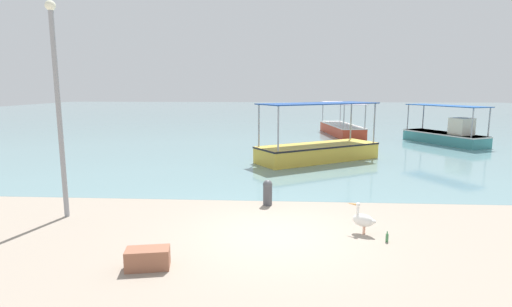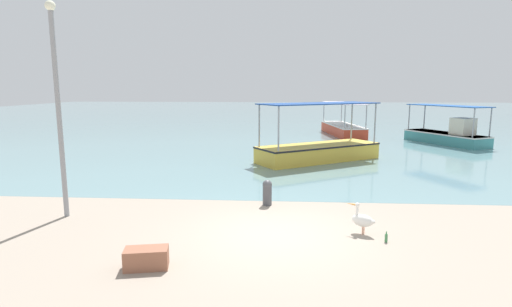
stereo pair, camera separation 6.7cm
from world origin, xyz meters
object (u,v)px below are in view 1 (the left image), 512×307
at_px(fishing_boat_near_left, 341,128).
at_px(pelican, 363,220).
at_px(fishing_boat_outer, 318,149).
at_px(cargo_crate, 148,258).
at_px(fishing_boat_far_right, 447,134).
at_px(lamp_post, 58,100).
at_px(glass_bottle, 387,238).
at_px(mooring_bollard, 268,192).

bearing_deg(fishing_boat_near_left, pelican, -96.98).
xyz_separation_m(fishing_boat_outer, cargo_crate, (-4.62, -12.63, -0.37)).
relative_size(fishing_boat_far_right, lamp_post, 0.99).
bearing_deg(fishing_boat_outer, lamp_post, -130.45).
height_order(cargo_crate, glass_bottle, cargo_crate).
relative_size(fishing_boat_outer, pelican, 8.19).
bearing_deg(fishing_boat_outer, pelican, -88.82).
xyz_separation_m(fishing_boat_outer, pelican, (0.21, -10.35, -0.21)).
distance_m(fishing_boat_near_left, lamp_post, 23.90).
bearing_deg(fishing_boat_outer, fishing_boat_near_left, 75.95).
relative_size(fishing_boat_outer, fishing_boat_far_right, 1.11).
bearing_deg(lamp_post, fishing_boat_far_right, 43.35).
relative_size(mooring_bollard, cargo_crate, 0.92).
relative_size(pelican, mooring_bollard, 0.98).
height_order(fishing_boat_near_left, fishing_boat_far_right, fishing_boat_far_right).
distance_m(fishing_boat_outer, fishing_boat_far_right, 11.25).
bearing_deg(lamp_post, mooring_bollard, 14.46).
distance_m(lamp_post, glass_bottle, 9.45).
distance_m(fishing_boat_far_right, lamp_post, 23.70).
bearing_deg(lamp_post, pelican, -6.08).
distance_m(fishing_boat_near_left, pelican, 22.09).
distance_m(fishing_boat_outer, lamp_post, 12.75).
xyz_separation_m(fishing_boat_far_right, mooring_bollard, (-11.34, -14.67, -0.20)).
distance_m(fishing_boat_far_right, glass_bottle, 19.46).
distance_m(fishing_boat_outer, mooring_bollard, 8.31).
xyz_separation_m(pelican, glass_bottle, (0.48, -0.52, -0.27)).
relative_size(fishing_boat_outer, cargo_crate, 7.41).
relative_size(fishing_boat_far_right, mooring_bollard, 7.25).
relative_size(fishing_boat_outer, fishing_boat_near_left, 0.93).
bearing_deg(cargo_crate, fishing_boat_far_right, 54.74).
relative_size(mooring_bollard, glass_bottle, 3.02).
xyz_separation_m(fishing_boat_outer, lamp_post, (-8.07, -9.47, 2.77)).
height_order(fishing_boat_far_right, pelican, fishing_boat_far_right).
bearing_deg(fishing_boat_outer, mooring_bollard, -106.08).
bearing_deg(mooring_bollard, glass_bottle, -44.07).
distance_m(cargo_crate, glass_bottle, 5.59).
xyz_separation_m(fishing_boat_near_left, pelican, (-2.68, -21.93, -0.18)).
relative_size(lamp_post, glass_bottle, 22.20).
xyz_separation_m(fishing_boat_far_right, glass_bottle, (-8.35, -17.56, -0.53)).
relative_size(fishing_boat_far_right, cargo_crate, 6.68).
height_order(pelican, mooring_bollard, mooring_bollard).
height_order(pelican, lamp_post, lamp_post).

